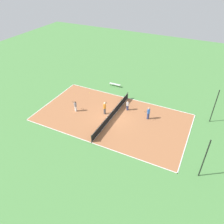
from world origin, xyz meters
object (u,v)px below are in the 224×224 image
object	(u,v)px
tennis_net	(112,114)
fence_post_back_left	(214,107)
player_near_blue	(148,112)
player_near_white	(128,105)
tennis_ball_far_baseline	(89,92)
bench	(115,84)
player_baseline_gray	(75,105)
tennis_ball_right_alley	(74,94)
fence_post_back_right	(204,159)
player_center_orange	(105,107)
tennis_ball_left_sideline	(94,137)

from	to	relation	value
tennis_net	fence_post_back_left	xyz separation A→B (m)	(-4.83, 11.86, 1.80)
player_near_blue	player_near_white	bearing A→B (deg)	-75.97
tennis_ball_far_baseline	fence_post_back_left	xyz separation A→B (m)	(-0.54, 17.95, 2.30)
tennis_net	player_near_white	xyz separation A→B (m)	(-2.53, 1.18, 0.30)
bench	player_near_white	bearing A→B (deg)	-50.06
player_baseline_gray	tennis_ball_right_alley	distance (m)	4.77
player_baseline_gray	player_near_white	distance (m)	7.22
tennis_net	tennis_ball_right_alley	size ratio (longest dim) A/B	159.13
player_baseline_gray	fence_post_back_right	xyz separation A→B (m)	(3.95, 17.04, 1.42)
tennis_ball_right_alley	fence_post_back_left	world-z (taller)	fence_post_back_left
player_center_orange	tennis_ball_right_alley	xyz separation A→B (m)	(-2.56, -6.73, -1.04)
bench	fence_post_back_right	bearing A→B (deg)	-40.02
player_center_orange	player_baseline_gray	size ratio (longest dim) A/B	1.15
player_near_white	fence_post_back_left	distance (m)	11.03
player_near_blue	player_near_white	world-z (taller)	player_near_blue
player_center_orange	fence_post_back_right	size ratio (longest dim) A/B	0.39
player_baseline_gray	player_near_white	size ratio (longest dim) A/B	1.08
player_center_orange	fence_post_back_left	world-z (taller)	fence_post_back_left
player_baseline_gray	bench	bearing A→B (deg)	-76.14
player_center_orange	fence_post_back_left	size ratio (longest dim) A/B	0.39
fence_post_back_right	player_near_blue	bearing A→B (deg)	-131.67
fence_post_back_right	tennis_ball_left_sideline	bearing A→B (deg)	-91.55
player_center_orange	player_near_blue	xyz separation A→B (m)	(-1.49, 5.66, -0.03)
player_near_blue	player_center_orange	bearing A→B (deg)	-48.68
tennis_net	fence_post_back_right	distance (m)	12.93
fence_post_back_left	bench	bearing A→B (deg)	-101.62
tennis_ball_far_baseline	fence_post_back_left	distance (m)	18.10
tennis_ball_left_sideline	fence_post_back_left	bearing A→B (deg)	127.74
tennis_ball_right_alley	tennis_ball_left_sideline	xyz separation A→B (m)	(7.38, 7.79, 0.00)
tennis_net	fence_post_back_left	bearing A→B (deg)	112.15
tennis_ball_right_alley	fence_post_back_right	world-z (taller)	fence_post_back_right
player_center_orange	tennis_ball_left_sideline	size ratio (longest dim) A/B	27.16
bench	tennis_ball_far_baseline	xyz separation A→B (m)	(3.67, -2.72, -0.34)
tennis_ball_right_alley	tennis_ball_left_sideline	world-z (taller)	same
bench	tennis_ball_right_alley	xyz separation A→B (m)	(5.08, -4.62, -0.34)
tennis_net	fence_post_back_right	world-z (taller)	fence_post_back_right
tennis_ball_left_sideline	fence_post_back_right	bearing A→B (deg)	88.45
tennis_net	tennis_ball_right_alley	xyz separation A→B (m)	(-2.88, -7.99, -0.50)
player_near_blue	fence_post_back_left	distance (m)	8.14
bench	player_baseline_gray	bearing A→B (deg)	-101.61
bench	fence_post_back_right	world-z (taller)	fence_post_back_right
bench	tennis_ball_right_alley	distance (m)	6.87
player_near_blue	tennis_ball_left_sideline	bearing A→B (deg)	-9.50
player_near_white	player_center_orange	bearing A→B (deg)	83.56
tennis_net	fence_post_back_left	distance (m)	12.93
tennis_ball_right_alley	tennis_ball_far_baseline	bearing A→B (deg)	126.53
player_center_orange	fence_post_back_right	bearing A→B (deg)	-119.46
player_baseline_gray	tennis_ball_right_alley	xyz separation A→B (m)	(-3.76, -2.80, -0.89)
tennis_ball_far_baseline	tennis_ball_right_alley	bearing A→B (deg)	-53.47
tennis_ball_left_sideline	fence_post_back_right	size ratio (longest dim) A/B	0.01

